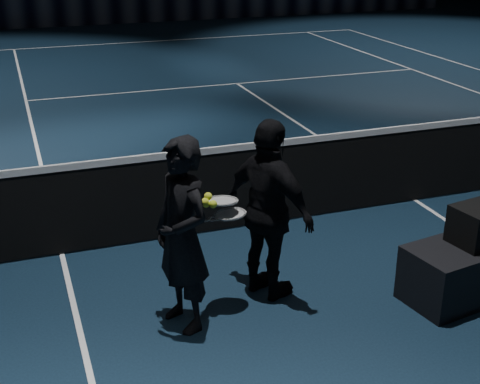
{
  "coord_description": "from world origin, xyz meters",
  "views": [
    {
      "loc": [
        -4.42,
        -6.19,
        3.12
      ],
      "look_at": [
        -2.75,
        -1.5,
        1.07
      ],
      "focal_mm": 50.0,
      "sensor_mm": 36.0,
      "label": 1
    }
  ],
  "objects_px": {
    "racket_lower": "(230,214)",
    "tennis_balls": "(209,202)",
    "player_b": "(269,211)",
    "racket_upper": "(222,201)",
    "player_a": "(182,236)"
  },
  "relations": [
    {
      "from": "tennis_balls",
      "to": "player_a",
      "type": "bearing_deg",
      "value": -164.26
    },
    {
      "from": "player_b",
      "to": "racket_upper",
      "type": "relative_size",
      "value": 2.37
    },
    {
      "from": "racket_upper",
      "to": "tennis_balls",
      "type": "distance_m",
      "value": 0.15
    },
    {
      "from": "tennis_balls",
      "to": "racket_lower",
      "type": "bearing_deg",
      "value": 13.14
    },
    {
      "from": "player_a",
      "to": "racket_lower",
      "type": "relative_size",
      "value": 2.37
    },
    {
      "from": "player_a",
      "to": "player_b",
      "type": "height_order",
      "value": "same"
    },
    {
      "from": "player_b",
      "to": "racket_lower",
      "type": "distance_m",
      "value": 0.41
    },
    {
      "from": "player_b",
      "to": "racket_lower",
      "type": "xyz_separation_m",
      "value": [
        -0.39,
        -0.1,
        0.07
      ]
    },
    {
      "from": "player_a",
      "to": "player_b",
      "type": "xyz_separation_m",
      "value": [
        0.82,
        0.21,
        0.0
      ]
    },
    {
      "from": "racket_upper",
      "to": "tennis_balls",
      "type": "bearing_deg",
      "value": -170.43
    },
    {
      "from": "player_a",
      "to": "racket_lower",
      "type": "distance_m",
      "value": 0.46
    },
    {
      "from": "tennis_balls",
      "to": "racket_upper",
      "type": "bearing_deg",
      "value": 28.18
    },
    {
      "from": "racket_lower",
      "to": "tennis_balls",
      "type": "relative_size",
      "value": 5.67
    },
    {
      "from": "player_a",
      "to": "tennis_balls",
      "type": "height_order",
      "value": "player_a"
    },
    {
      "from": "racket_upper",
      "to": "tennis_balls",
      "type": "relative_size",
      "value": 5.67
    }
  ]
}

